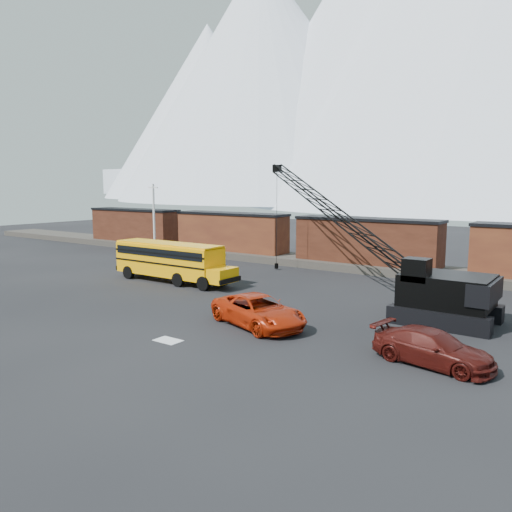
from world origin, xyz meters
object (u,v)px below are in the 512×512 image
(maroon_suv, at_px, (433,348))
(crawler_crane, at_px, (333,212))
(school_bus, at_px, (172,260))
(red_pickup, at_px, (258,311))

(maroon_suv, bearing_deg, crawler_crane, 51.45)
(school_bus, xyz_separation_m, red_pickup, (13.29, -6.50, -0.93))
(red_pickup, height_order, maroon_suv, red_pickup)
(school_bus, distance_m, maroon_suv, 24.10)
(crawler_crane, bearing_deg, maroon_suv, -47.66)
(school_bus, relative_size, crawler_crane, 0.55)
(red_pickup, bearing_deg, school_bus, 83.02)
(school_bus, distance_m, crawler_crane, 13.60)
(maroon_suv, height_order, crawler_crane, crawler_crane)
(red_pickup, relative_size, maroon_suv, 1.18)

